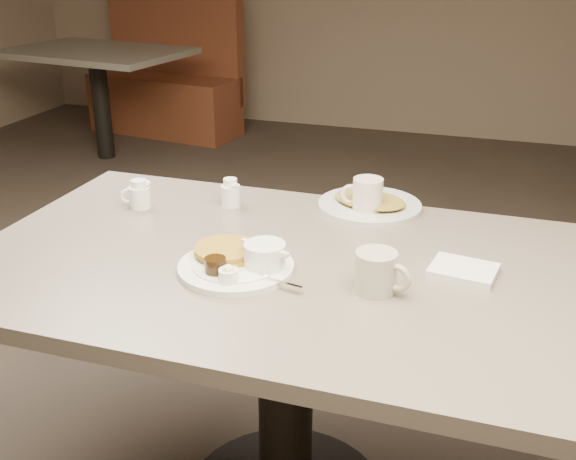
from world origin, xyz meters
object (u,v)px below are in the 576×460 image
(diner_table, at_px, (285,324))
(hash_plate, at_px, (370,204))
(booth_back_left, at_px, (162,81))
(coffee_mug_near, at_px, (377,272))
(creamer_left, at_px, (139,195))
(coffee_mug_far, at_px, (367,196))
(creamer_right, at_px, (230,193))
(main_plate, at_px, (240,261))

(diner_table, xyz_separation_m, hash_plate, (0.12, 0.39, 0.18))
(booth_back_left, bearing_deg, diner_table, -57.75)
(diner_table, bearing_deg, hash_plate, 73.22)
(coffee_mug_near, xyz_separation_m, creamer_left, (-0.72, 0.28, -0.01))
(diner_table, height_order, booth_back_left, booth_back_left)
(coffee_mug_near, height_order, booth_back_left, booth_back_left)
(hash_plate, bearing_deg, coffee_mug_far, -91.86)
(coffee_mug_far, bearing_deg, booth_back_left, 126.58)
(diner_table, bearing_deg, coffee_mug_near, -19.06)
(coffee_mug_far, height_order, creamer_right, coffee_mug_far)
(main_plate, bearing_deg, creamer_left, 146.30)
(main_plate, relative_size, coffee_mug_far, 2.95)
(booth_back_left, bearing_deg, main_plate, -59.33)
(hash_plate, distance_m, booth_back_left, 3.75)
(creamer_right, bearing_deg, diner_table, -48.28)
(main_plate, xyz_separation_m, coffee_mug_far, (0.20, 0.42, 0.03))
(coffee_mug_far, height_order, creamer_left, coffee_mug_far)
(creamer_left, distance_m, creamer_right, 0.25)
(diner_table, height_order, hash_plate, hash_plate)
(coffee_mug_far, distance_m, booth_back_left, 3.79)
(coffee_mug_far, distance_m, creamer_right, 0.38)
(main_plate, height_order, coffee_mug_far, coffee_mug_far)
(coffee_mug_far, bearing_deg, coffee_mug_near, -75.07)
(main_plate, xyz_separation_m, creamer_left, (-0.41, 0.27, 0.01))
(main_plate, xyz_separation_m, booth_back_left, (-2.05, 3.45, -0.36))
(diner_table, xyz_separation_m, coffee_mug_far, (0.12, 0.35, 0.22))
(coffee_mug_near, relative_size, booth_back_left, 0.09)
(main_plate, bearing_deg, coffee_mug_far, 64.74)
(main_plate, xyz_separation_m, coffee_mug_near, (0.31, -0.00, 0.02))
(creamer_right, distance_m, hash_plate, 0.39)
(creamer_left, bearing_deg, coffee_mug_far, 13.87)
(main_plate, height_order, booth_back_left, booth_back_left)
(main_plate, height_order, creamer_left, creamer_left)
(creamer_right, height_order, booth_back_left, booth_back_left)
(coffee_mug_far, bearing_deg, hash_plate, 88.14)
(creamer_right, xyz_separation_m, booth_back_left, (-1.87, 3.09, -0.38))
(creamer_right, bearing_deg, booth_back_left, 121.25)
(main_plate, relative_size, creamer_right, 4.31)
(creamer_left, height_order, hash_plate, creamer_left)
(main_plate, relative_size, booth_back_left, 0.22)
(coffee_mug_far, xyz_separation_m, creamer_right, (-0.37, -0.06, -0.01))
(diner_table, distance_m, coffee_mug_near, 0.33)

